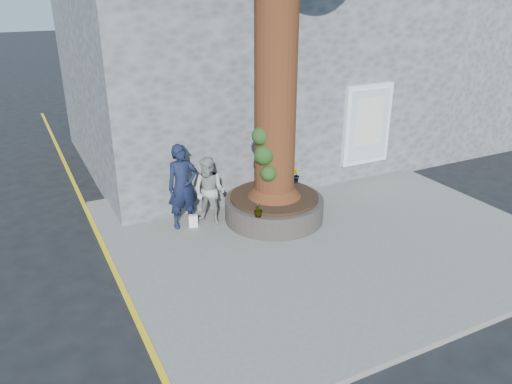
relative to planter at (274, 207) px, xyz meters
name	(u,v)px	position (x,y,z in m)	size (l,w,h in m)	color
ground	(287,271)	(-0.80, -2.00, -0.41)	(120.00, 120.00, 0.00)	black
pavement	(322,232)	(0.70, -1.00, -0.35)	(9.00, 8.00, 0.12)	slate
yellow_line	(121,285)	(-3.85, -1.00, -0.41)	(0.10, 30.00, 0.01)	yellow
stone_shop	(243,56)	(1.70, 5.20, 2.75)	(10.30, 8.30, 6.30)	#505255
neighbour_shop	(432,47)	(9.70, 5.20, 2.59)	(6.00, 8.00, 6.00)	#505255
planter	(274,207)	(0.00, 0.00, 0.00)	(2.30, 2.30, 0.60)	black
man	(183,187)	(-2.00, 0.60, 0.67)	(0.71, 0.46, 1.93)	#121832
woman	(209,192)	(-1.44, 0.44, 0.50)	(0.77, 0.60, 1.59)	#9E9E98
shopping_bag	(193,221)	(-1.84, 0.47, -0.15)	(0.20, 0.12, 0.28)	white
plant_a	(292,173)	(0.85, 0.65, 0.50)	(0.20, 0.13, 0.38)	gray
plant_b	(295,175)	(0.85, 0.48, 0.50)	(0.21, 0.20, 0.38)	gray
plant_c	(258,209)	(-0.85, -0.85, 0.47)	(0.18, 0.18, 0.32)	gray
plant_d	(288,172)	(0.85, 0.85, 0.45)	(0.26, 0.23, 0.29)	gray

